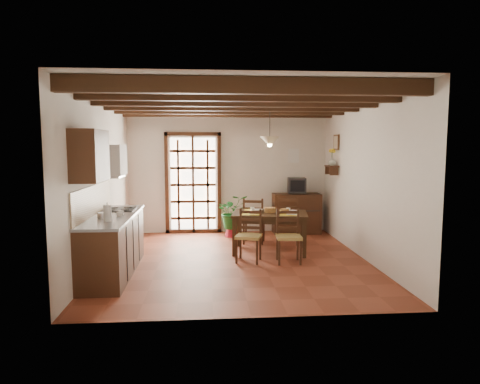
{
  "coord_description": "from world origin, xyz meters",
  "views": [
    {
      "loc": [
        -0.51,
        -7.23,
        1.99
      ],
      "look_at": [
        0.1,
        0.4,
        1.15
      ],
      "focal_mm": 32.0,
      "sensor_mm": 36.0,
      "label": 1
    }
  ],
  "objects": [
    {
      "name": "crt_tv",
      "position": [
        1.53,
        2.22,
        1.09
      ],
      "size": [
        0.43,
        0.4,
        0.34
      ],
      "rotation": [
        0.0,
        0.0,
        -0.11
      ],
      "color": "black",
      "rests_on": "sideboard"
    },
    {
      "name": "table_bowl",
      "position": [
        0.44,
        0.64,
        0.77
      ],
      "size": [
        0.26,
        0.26,
        0.05
      ],
      "primitive_type": "imported",
      "rotation": [
        0.0,
        0.0,
        -0.23
      ],
      "color": "white",
      "rests_on": "dining_table"
    },
    {
      "name": "ground_plane",
      "position": [
        0.0,
        0.0,
        0.0
      ],
      "size": [
        5.0,
        5.0,
        0.0
      ],
      "primitive_type": "plane",
      "color": "brown"
    },
    {
      "name": "counter_items",
      "position": [
        -1.95,
        -0.51,
        0.96
      ],
      "size": [
        0.5,
        1.43,
        0.25
      ],
      "color": "black",
      "rests_on": "kitchen_counter"
    },
    {
      "name": "french_door",
      "position": [
        -0.8,
        2.45,
        1.18
      ],
      "size": [
        1.26,
        0.11,
        2.32
      ],
      "color": "white",
      "rests_on": "ground_plane"
    },
    {
      "name": "chair_far_right",
      "position": [
        1.13,
        1.17,
        0.31
      ],
      "size": [
        0.53,
        0.52,
        0.98
      ],
      "rotation": [
        0.0,
        0.0,
        2.93
      ],
      "color": "#AE9349",
      "rests_on": "ground_plane"
    },
    {
      "name": "potted_plant",
      "position": [
        0.06,
        1.95,
        0.57
      ],
      "size": [
        1.98,
        1.79,
        1.93
      ],
      "primitive_type": "imported",
      "rotation": [
        0.0,
        0.0,
        0.19
      ],
      "color": "#144C19",
      "rests_on": "ground_plane"
    },
    {
      "name": "kitchen_counter",
      "position": [
        -1.96,
        -0.6,
        0.47
      ],
      "size": [
        0.64,
        2.25,
        1.38
      ],
      "color": "#361D11",
      "rests_on": "ground_plane"
    },
    {
      "name": "plant_pot",
      "position": [
        0.06,
        1.95,
        0.11
      ],
      "size": [
        0.35,
        0.35,
        0.21
      ],
      "primitive_type": "cone",
      "color": "maroon",
      "rests_on": "ground_plane"
    },
    {
      "name": "chair_near_left",
      "position": [
        0.21,
        -0.08,
        0.28
      ],
      "size": [
        0.51,
        0.49,
        0.89
      ],
      "rotation": [
        0.0,
        0.0,
        -0.29
      ],
      "color": "#AE9349",
      "rests_on": "ground_plane"
    },
    {
      "name": "wall_shelf",
      "position": [
        2.14,
        1.6,
        1.51
      ],
      "size": [
        0.2,
        0.42,
        0.2
      ],
      "color": "#361D11",
      "rests_on": "room_shell"
    },
    {
      "name": "range_hood",
      "position": [
        -2.05,
        -0.05,
        1.73
      ],
      "size": [
        0.38,
        0.6,
        0.54
      ],
      "color": "white",
      "rests_on": "room_shell"
    },
    {
      "name": "upper_cabinet",
      "position": [
        -2.08,
        -1.3,
        1.85
      ],
      "size": [
        0.35,
        0.8,
        0.7
      ],
      "primitive_type": "cube",
      "color": "#361D11",
      "rests_on": "room_shell"
    },
    {
      "name": "shelf_flowers",
      "position": [
        2.14,
        1.6,
        1.86
      ],
      "size": [
        0.14,
        0.14,
        0.36
      ],
      "color": "yellow",
      "rests_on": "shelf_vase"
    },
    {
      "name": "dining_table",
      "position": [
        0.67,
        0.55,
        0.65
      ],
      "size": [
        1.5,
        1.1,
        0.74
      ],
      "rotation": [
        0.0,
        0.0,
        -0.18
      ],
      "color": "#301E0F",
      "rests_on": "ground_plane"
    },
    {
      "name": "sideboard",
      "position": [
        1.53,
        2.23,
        0.45
      ],
      "size": [
        1.06,
        0.49,
        0.9
      ],
      "primitive_type": "cube",
      "rotation": [
        0.0,
        0.0,
        -0.01
      ],
      "color": "#361D11",
      "rests_on": "ground_plane"
    },
    {
      "name": "chair_near_right",
      "position": [
        0.88,
        -0.2,
        0.28
      ],
      "size": [
        0.44,
        0.42,
        0.9
      ],
      "rotation": [
        0.0,
        0.0,
        -0.06
      ],
      "color": "#AE9349",
      "rests_on": "ground_plane"
    },
    {
      "name": "chair_far_left",
      "position": [
        0.46,
        1.3,
        0.29
      ],
      "size": [
        0.51,
        0.5,
        0.94
      ],
      "rotation": [
        0.0,
        0.0,
        2.92
      ],
      "color": "#AE9349",
      "rests_on": "ground_plane"
    },
    {
      "name": "shelf_vase",
      "position": [
        2.14,
        1.6,
        1.65
      ],
      "size": [
        0.15,
        0.15,
        0.15
      ],
      "primitive_type": "imported",
      "color": "#B2BFB2",
      "rests_on": "wall_shelf"
    },
    {
      "name": "pendant_lamp",
      "position": [
        0.67,
        0.65,
        2.08
      ],
      "size": [
        0.36,
        0.36,
        0.84
      ],
      "color": "black",
      "rests_on": "room_shell"
    },
    {
      "name": "framed_picture",
      "position": [
        2.22,
        1.6,
        2.05
      ],
      "size": [
        0.03,
        0.32,
        0.32
      ],
      "color": "brown",
      "rests_on": "room_shell"
    },
    {
      "name": "table_setting",
      "position": [
        0.67,
        0.55,
        0.76
      ],
      "size": [
        1.0,
        0.66,
        0.09
      ],
      "rotation": [
        0.0,
        0.0,
        -0.18
      ],
      "color": "yellow",
      "rests_on": "dining_table"
    },
    {
      "name": "room_shell",
      "position": [
        0.0,
        0.0,
        1.82
      ],
      "size": [
        4.52,
        5.02,
        2.81
      ],
      "color": "silver",
      "rests_on": "ground_plane"
    },
    {
      "name": "ceiling_beams",
      "position": [
        0.0,
        0.0,
        2.69
      ],
      "size": [
        4.5,
        4.34,
        0.2
      ],
      "color": "black",
      "rests_on": "room_shell"
    },
    {
      "name": "fuse_box",
      "position": [
        1.5,
        2.48,
        1.75
      ],
      "size": [
        0.25,
        0.03,
        0.32
      ],
      "primitive_type": "cube",
      "color": "white",
      "rests_on": "room_shell"
    }
  ]
}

